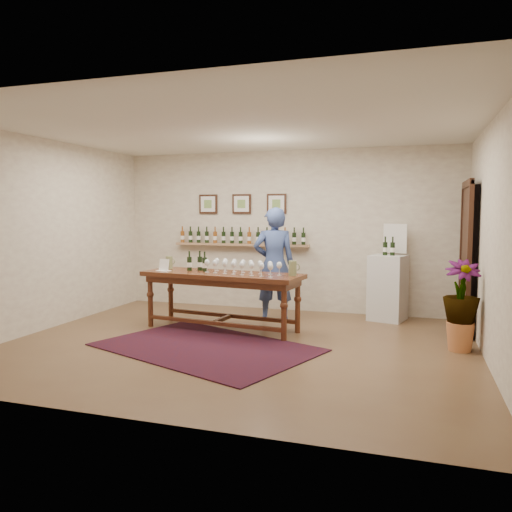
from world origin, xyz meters
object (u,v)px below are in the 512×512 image
(tasting_table, at_px, (222,281))
(display_pedestal, at_px, (388,288))
(potted_plant, at_px, (461,305))
(person, at_px, (274,264))

(tasting_table, bearing_deg, display_pedestal, 38.62)
(tasting_table, xyz_separation_m, display_pedestal, (2.30, 1.42, -0.20))
(tasting_table, bearing_deg, potted_plant, 4.01)
(display_pedestal, xyz_separation_m, potted_plant, (0.96, -1.58, 0.05))
(potted_plant, xyz_separation_m, person, (-2.69, 1.01, 0.33))
(tasting_table, height_order, person, person)
(tasting_table, bearing_deg, person, 63.17)
(tasting_table, height_order, potted_plant, potted_plant)
(tasting_table, distance_m, potted_plant, 3.26)
(tasting_table, relative_size, potted_plant, 2.50)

